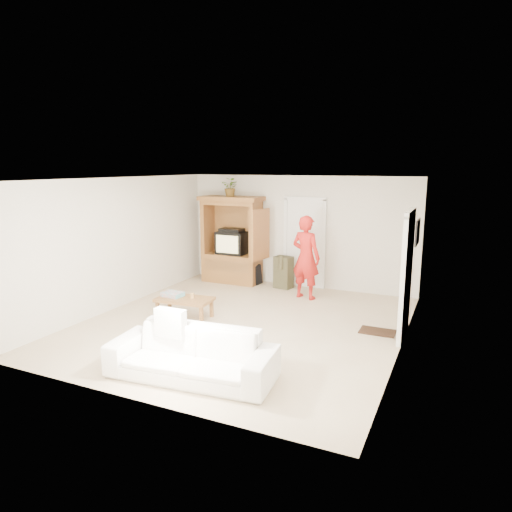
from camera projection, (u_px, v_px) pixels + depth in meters
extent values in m
plane|color=tan|center=(243.00, 324.00, 8.27)|extent=(6.00, 6.00, 0.00)
plane|color=white|center=(242.00, 179.00, 7.76)|extent=(6.00, 6.00, 0.00)
plane|color=silver|center=(299.00, 232.00, 10.69)|extent=(5.50, 0.00, 5.50)
plane|color=silver|center=(129.00, 298.00, 5.34)|extent=(5.50, 0.00, 5.50)
plane|color=silver|center=(120.00, 243.00, 9.14)|extent=(0.00, 6.00, 6.00)
plane|color=silver|center=(405.00, 268.00, 6.89)|extent=(0.00, 6.00, 6.00)
cube|color=olive|center=(232.00, 268.00, 11.22)|extent=(1.40, 0.60, 0.70)
cube|color=olive|center=(208.00, 228.00, 11.30)|extent=(0.10, 0.60, 1.20)
cube|color=olive|center=(256.00, 231.00, 10.77)|extent=(0.10, 0.60, 1.20)
cube|color=olive|center=(237.00, 228.00, 11.27)|extent=(1.40, 0.06, 1.20)
cube|color=olive|center=(231.00, 203.00, 10.91)|extent=(1.40, 0.60, 0.10)
cube|color=olive|center=(231.00, 198.00, 10.89)|extent=(1.52, 0.68, 0.10)
cube|color=olive|center=(261.00, 235.00, 10.21)|extent=(0.16, 0.67, 1.15)
cube|color=black|center=(232.00, 243.00, 11.12)|extent=(0.70, 0.52, 0.55)
cube|color=tan|center=(227.00, 244.00, 10.88)|extent=(0.58, 0.02, 0.42)
cube|color=black|center=(232.00, 230.00, 11.04)|extent=(0.55, 0.35, 0.08)
cube|color=#976334|center=(226.00, 266.00, 10.95)|extent=(1.19, 0.03, 0.25)
cube|color=white|center=(304.00, 244.00, 10.66)|extent=(0.85, 0.05, 2.04)
cube|color=black|center=(407.00, 277.00, 7.49)|extent=(0.05, 0.90, 2.04)
cube|color=black|center=(418.00, 232.00, 8.54)|extent=(0.03, 0.60, 0.48)
cube|color=#382316|center=(377.00, 332.00, 7.87)|extent=(0.60, 0.40, 0.02)
imported|color=#4C7238|center=(231.00, 187.00, 10.82)|extent=(0.41, 0.36, 0.44)
imported|color=red|center=(306.00, 257.00, 9.72)|extent=(0.74, 0.57, 1.80)
imported|color=white|center=(192.00, 354.00, 6.14)|extent=(2.34, 1.10, 0.66)
cube|color=#976334|center=(184.00, 299.00, 8.54)|extent=(1.08, 0.66, 0.06)
cube|color=#976334|center=(158.00, 310.00, 8.53)|extent=(0.06, 0.06, 0.33)
cube|color=#976334|center=(170.00, 304.00, 8.93)|extent=(0.06, 0.06, 0.33)
cube|color=#976334|center=(201.00, 315.00, 8.23)|extent=(0.06, 0.06, 0.33)
cube|color=#976334|center=(212.00, 308.00, 8.63)|extent=(0.06, 0.06, 0.33)
cube|color=#E64E4C|center=(173.00, 294.00, 8.64)|extent=(0.40, 0.31, 0.08)
cylinder|color=tan|center=(192.00, 296.00, 8.51)|extent=(0.08, 0.08, 0.10)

